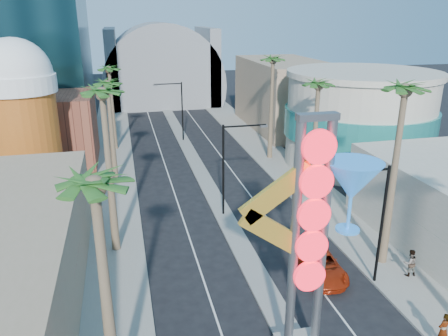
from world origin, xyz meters
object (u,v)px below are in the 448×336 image
neon_sign (327,226)px  red_pickup (319,263)px  pedestrian_a (443,330)px  pedestrian_b (410,263)px

neon_sign → red_pickup: 10.01m
pedestrian_a → pedestrian_b: (2.41, 6.13, -0.06)m
neon_sign → pedestrian_a: 9.01m
neon_sign → red_pickup: (3.31, 6.82, -6.54)m
neon_sign → pedestrian_b: (8.89, 5.08, -6.23)m
pedestrian_a → pedestrian_b: pedestrian_a is taller
pedestrian_a → pedestrian_b: 6.58m
red_pickup → pedestrian_a: bearing=-63.2°
neon_sign → pedestrian_a: (6.48, -1.05, -6.17)m
red_pickup → pedestrian_a: 8.49m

